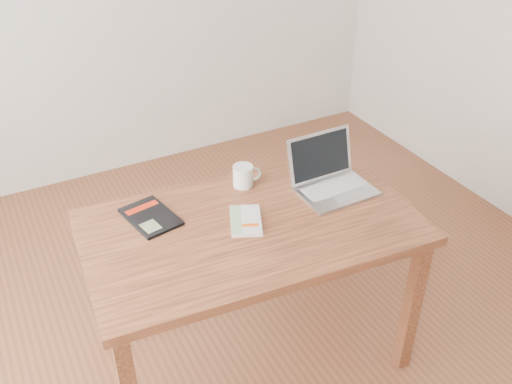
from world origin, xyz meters
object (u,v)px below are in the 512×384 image
desk (252,242)px  laptop (331,178)px  black_guidebook (150,217)px  coffee_mug (244,175)px  white_guidebook (246,221)px

desk → laptop: (0.42, 0.08, 0.14)m
black_guidebook → coffee_mug: bearing=-5.3°
desk → coffee_mug: (0.10, 0.27, 0.14)m
coffee_mug → desk: bearing=-100.7°
desk → laptop: 0.45m
desk → coffee_mug: size_ratio=10.79×
black_guidebook → laptop: 0.78m
coffee_mug → white_guidebook: bearing=-105.6°
desk → white_guidebook: bearing=133.8°
desk → coffee_mug: coffee_mug is taller
black_guidebook → laptop: laptop is taller
laptop → coffee_mug: laptop is taller
white_guidebook → black_guidebook: (-0.32, 0.20, -0.00)m
white_guidebook → laptop: size_ratio=0.72×
white_guidebook → coffee_mug: (0.12, 0.25, 0.04)m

